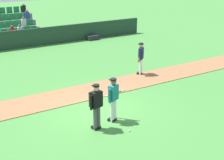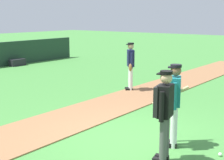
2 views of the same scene
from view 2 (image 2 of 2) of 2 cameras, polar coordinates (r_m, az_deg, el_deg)
ground_plane at (r=7.78m, az=3.13°, el=-9.84°), size 80.00×80.00×0.00m
infield_dirt_path at (r=9.06m, az=-8.06°, el=-6.81°), size 28.00×1.85×0.03m
batter_teal_jersey at (r=7.20m, az=10.43°, el=-3.66°), size 0.75×0.70×1.76m
umpire_home_plate at (r=6.37m, az=8.72°, el=-5.21°), size 0.58×0.37×1.76m
runner_navy_jersey at (r=12.42m, az=3.12°, el=2.58°), size 0.58×0.49×1.76m
baseball at (r=7.20m, az=17.67°, el=-11.79°), size 0.07×0.07×0.07m
equipment_bag at (r=19.38m, az=-15.55°, el=2.85°), size 0.90×0.36×0.36m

